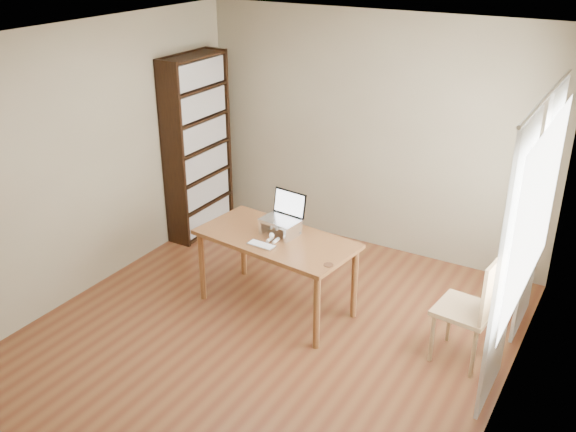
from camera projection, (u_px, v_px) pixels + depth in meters
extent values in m
cube|color=#5D2C18|center=(262.00, 341.00, 5.69)|extent=(4.00, 4.50, 0.02)
cube|color=silver|center=(256.00, 39.00, 4.61)|extent=(4.00, 4.50, 0.02)
cube|color=#85755A|center=(372.00, 134.00, 6.93)|extent=(4.00, 0.02, 2.60)
cube|color=#85755A|center=(28.00, 354.00, 3.38)|extent=(4.00, 0.02, 2.60)
cube|color=#85755A|center=(81.00, 163.00, 6.08)|extent=(0.02, 4.50, 2.60)
cube|color=#85755A|center=(516.00, 267.00, 4.23)|extent=(0.02, 4.50, 2.60)
cube|color=white|center=(537.00, 210.00, 4.83)|extent=(0.01, 1.80, 1.40)
cube|color=black|center=(173.00, 158.00, 6.98)|extent=(0.30, 0.04, 2.10)
cube|color=black|center=(219.00, 137.00, 7.66)|extent=(0.30, 0.04, 2.10)
cube|color=black|center=(188.00, 145.00, 7.38)|extent=(0.02, 0.90, 2.10)
cube|color=black|center=(202.00, 227.00, 7.74)|extent=(0.30, 0.84, 0.02)
cube|color=black|center=(204.00, 215.00, 7.66)|extent=(0.20, 0.78, 0.28)
cube|color=black|center=(201.00, 202.00, 7.60)|extent=(0.30, 0.84, 0.03)
cube|color=black|center=(202.00, 189.00, 7.52)|extent=(0.20, 0.78, 0.28)
cube|color=black|center=(199.00, 175.00, 7.46)|extent=(0.30, 0.84, 0.02)
cube|color=black|center=(200.00, 161.00, 7.38)|extent=(0.20, 0.78, 0.28)
cube|color=black|center=(197.00, 147.00, 7.32)|extent=(0.30, 0.84, 0.02)
cube|color=black|center=(199.00, 133.00, 7.24)|extent=(0.20, 0.78, 0.28)
cube|color=black|center=(196.00, 118.00, 7.18)|extent=(0.30, 0.84, 0.02)
cube|color=black|center=(197.00, 103.00, 7.10)|extent=(0.20, 0.78, 0.28)
cube|color=black|center=(194.00, 88.00, 7.04)|extent=(0.30, 0.84, 0.02)
cube|color=black|center=(195.00, 73.00, 6.95)|extent=(0.20, 0.78, 0.28)
cube|color=black|center=(192.00, 57.00, 6.90)|extent=(0.30, 0.84, 0.03)
cube|color=white|center=(507.00, 268.00, 4.53)|extent=(0.03, 0.70, 2.20)
cube|color=white|center=(538.00, 213.00, 5.39)|extent=(0.03, 0.70, 2.20)
cylinder|color=silver|center=(549.00, 94.00, 4.49)|extent=(0.03, 1.90, 0.03)
cube|color=brown|center=(276.00, 239.00, 5.89)|extent=(1.54, 0.90, 0.04)
cylinder|color=brown|center=(236.00, 245.00, 6.59)|extent=(0.06, 0.06, 0.71)
cylinder|color=brown|center=(355.00, 279.00, 5.98)|extent=(0.06, 0.06, 0.71)
cylinder|color=brown|center=(199.00, 271.00, 6.11)|extent=(0.06, 0.06, 0.71)
cylinder|color=brown|center=(325.00, 310.00, 5.49)|extent=(0.06, 0.06, 0.71)
cube|color=silver|center=(267.00, 225.00, 5.98)|extent=(0.03, 0.25, 0.12)
cube|color=silver|center=(294.00, 231.00, 5.85)|extent=(0.03, 0.25, 0.12)
cube|color=silver|center=(280.00, 222.00, 5.89)|extent=(0.32, 0.25, 0.01)
cube|color=silver|center=(280.00, 220.00, 5.89)|extent=(0.38, 0.28, 0.02)
cube|color=black|center=(288.00, 203.00, 5.95)|extent=(0.35, 0.09, 0.23)
cube|color=white|center=(288.00, 203.00, 5.94)|extent=(0.32, 0.08, 0.20)
cube|color=silver|center=(261.00, 245.00, 5.71)|extent=(0.27, 0.12, 0.02)
cube|color=white|center=(261.00, 244.00, 5.71)|extent=(0.24, 0.10, 0.00)
cylinder|color=#56341D|center=(329.00, 265.00, 5.39)|extent=(0.09, 0.09, 0.01)
ellipsoid|color=#453E36|center=(284.00, 226.00, 5.93)|extent=(0.18, 0.41, 0.14)
ellipsoid|color=#453E36|center=(290.00, 222.00, 6.02)|extent=(0.16, 0.17, 0.13)
ellipsoid|color=#453E36|center=(273.00, 232.00, 5.77)|extent=(0.11, 0.10, 0.10)
ellipsoid|color=white|center=(275.00, 234.00, 5.82)|extent=(0.10, 0.10, 0.09)
sphere|color=white|center=(271.00, 235.00, 5.75)|extent=(0.05, 0.05, 0.05)
cone|color=#453E36|center=(271.00, 226.00, 5.77)|extent=(0.03, 0.04, 0.04)
cone|color=#453E36|center=(276.00, 228.00, 5.74)|extent=(0.03, 0.04, 0.04)
cylinder|color=white|center=(270.00, 239.00, 5.81)|extent=(0.03, 0.10, 0.03)
cylinder|color=white|center=(275.00, 241.00, 5.78)|extent=(0.03, 0.10, 0.03)
cylinder|color=#453E36|center=(299.00, 228.00, 6.01)|extent=(0.14, 0.22, 0.03)
cube|color=#A87D5B|center=(464.00, 310.00, 5.27)|extent=(0.49, 0.49, 0.04)
cylinder|color=#A87D5B|center=(433.00, 339.00, 5.31)|extent=(0.04, 0.04, 0.48)
cylinder|color=#A87D5B|center=(477.00, 352.00, 5.14)|extent=(0.04, 0.04, 0.48)
cylinder|color=#A87D5B|center=(447.00, 318.00, 5.59)|extent=(0.04, 0.04, 0.48)
cylinder|color=#A87D5B|center=(488.00, 330.00, 5.42)|extent=(0.04, 0.04, 0.48)
cube|color=#A87D5B|center=(493.00, 289.00, 5.06)|extent=(0.07, 0.42, 0.53)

